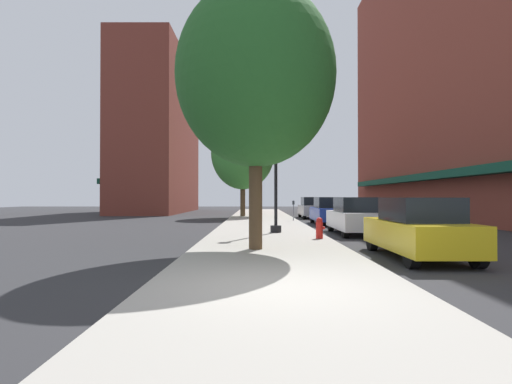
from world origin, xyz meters
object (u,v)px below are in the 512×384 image
object	(u,v)px
tree_near	(243,153)
car_white	(355,216)
lamppost	(276,162)
car_yellow	(418,229)
fire_hydrant	(320,228)
car_silver	(312,208)
car_blue	(329,211)
tree_mid	(256,76)
parking_meter_near	(294,208)

from	to	relation	value
tree_near	car_white	world-z (taller)	tree_near
lamppost	car_yellow	bearing A→B (deg)	-61.99
lamppost	fire_hydrant	world-z (taller)	lamppost
tree_near	car_yellow	xyz separation A→B (m)	(5.49, -21.71, -4.41)
car_silver	car_blue	bearing A→B (deg)	-91.18
fire_hydrant	car_white	distance (m)	3.56
car_white	car_blue	distance (m)	6.43
fire_hydrant	car_yellow	size ratio (longest dim) A/B	0.18
tree_near	tree_mid	size ratio (longest dim) A/B	1.01
car_white	car_blue	size ratio (longest dim) A/B	1.00
tree_near	fire_hydrant	bearing A→B (deg)	-78.92
car_yellow	car_white	size ratio (longest dim) A/B	1.00
car_silver	fire_hydrant	bearing A→B (deg)	-98.15
lamppost	fire_hydrant	size ratio (longest dim) A/B	7.47
tree_mid	car_blue	xyz separation A→B (m)	(4.43, 12.36, -4.50)
tree_mid	car_yellow	bearing A→B (deg)	-13.39
fire_hydrant	car_silver	distance (m)	16.82
car_yellow	tree_near	bearing A→B (deg)	105.87
tree_mid	car_white	distance (m)	8.66
parking_meter_near	tree_mid	bearing A→B (deg)	-99.69
car_yellow	tree_mid	bearing A→B (deg)	168.28
car_white	car_silver	bearing A→B (deg)	91.49
lamppost	car_white	world-z (taller)	lamppost
tree_mid	car_blue	world-z (taller)	tree_mid
tree_near	tree_mid	world-z (taller)	tree_near
fire_hydrant	tree_near	xyz separation A→B (m)	(-3.45, 17.62, 4.70)
parking_meter_near	car_silver	xyz separation A→B (m)	(1.95, 5.22, -0.14)
fire_hydrant	tree_near	distance (m)	18.56
tree_near	car_white	size ratio (longest dim) A/B	1.88
fire_hydrant	tree_near	bearing A→B (deg)	101.08
lamppost	parking_meter_near	bearing A→B (deg)	79.83
lamppost	tree_mid	world-z (taller)	tree_mid
car_white	car_blue	xyz separation A→B (m)	(0.00, 6.43, 0.00)
tree_mid	car_blue	size ratio (longest dim) A/B	1.85
parking_meter_near	car_yellow	distance (m)	15.69
fire_hydrant	car_silver	xyz separation A→B (m)	(2.04, 16.70, 0.29)
parking_meter_near	car_yellow	size ratio (longest dim) A/B	0.30
car_yellow	car_white	xyz separation A→B (m)	(0.00, 6.99, 0.00)
fire_hydrant	car_yellow	distance (m)	4.58
tree_mid	car_white	bearing A→B (deg)	53.26
parking_meter_near	tree_near	world-z (taller)	tree_near
lamppost	car_white	size ratio (longest dim) A/B	1.37
lamppost	car_silver	xyz separation A→B (m)	(3.55, 14.12, -2.39)
car_blue	car_white	bearing A→B (deg)	-90.58
car_yellow	car_blue	bearing A→B (deg)	91.68
car_yellow	car_white	distance (m)	6.99
lamppost	car_yellow	world-z (taller)	lamppost
fire_hydrant	car_yellow	xyz separation A→B (m)	(2.04, -4.09, 0.29)
tree_mid	car_silver	bearing A→B (deg)	77.35
car_white	car_silver	size ratio (longest dim) A/B	1.00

